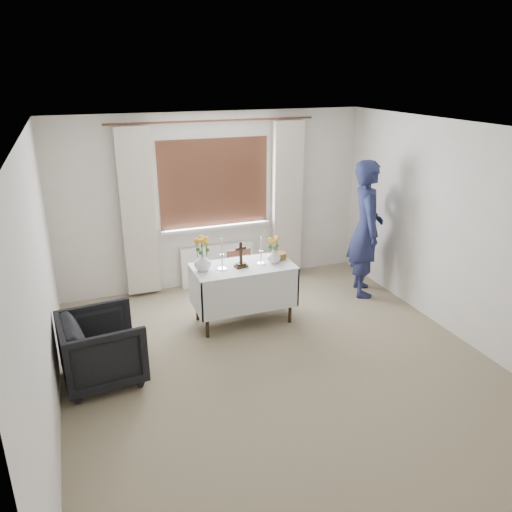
{
  "coord_description": "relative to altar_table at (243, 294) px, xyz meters",
  "views": [
    {
      "loc": [
        -1.88,
        -4.25,
        3.03
      ],
      "look_at": [
        0.06,
        0.94,
        0.95
      ],
      "focal_mm": 35.0,
      "sensor_mm": 36.0,
      "label": 1
    }
  ],
  "objects": [
    {
      "name": "candlestick_right",
      "position": [
        0.23,
        -0.02,
        0.56
      ],
      "size": [
        0.13,
        0.13,
        0.35
      ],
      "primitive_type": null,
      "rotation": [
        0.0,
        0.0,
        0.39
      ],
      "color": "silver",
      "rests_on": "altar_table"
    },
    {
      "name": "armchair",
      "position": [
        -1.76,
        -0.7,
        -0.02
      ],
      "size": [
        0.87,
        0.85,
        0.73
      ],
      "primitive_type": "imported",
      "rotation": [
        0.0,
        0.0,
        1.67
      ],
      "color": "black",
      "rests_on": "ground"
    },
    {
      "name": "person",
      "position": [
        1.89,
        0.25,
        0.57
      ],
      "size": [
        0.67,
        0.81,
        1.91
      ],
      "primitive_type": "imported",
      "rotation": [
        0.0,
        0.0,
        1.22
      ],
      "color": "navy",
      "rests_on": "ground"
    },
    {
      "name": "candlestick_left",
      "position": [
        -0.27,
        -0.02,
        0.58
      ],
      "size": [
        0.15,
        0.15,
        0.39
      ],
      "primitive_type": null,
      "rotation": [
        0.0,
        0.0,
        -0.4
      ],
      "color": "silver",
      "rests_on": "altar_table"
    },
    {
      "name": "wooden_chair",
      "position": [
        0.14,
        0.38,
        0.01
      ],
      "size": [
        0.39,
        0.39,
        0.79
      ],
      "primitive_type": null,
      "rotation": [
        0.0,
        0.0,
        0.07
      ],
      "color": "#562E1D",
      "rests_on": "ground"
    },
    {
      "name": "wooden_cross",
      "position": [
        -0.04,
        -0.04,
        0.54
      ],
      "size": [
        0.17,
        0.13,
        0.32
      ],
      "primitive_type": null,
      "rotation": [
        0.0,
        0.0,
        0.16
      ],
      "color": "black",
      "rests_on": "altar_table"
    },
    {
      "name": "wicker_basket",
      "position": [
        0.5,
        0.08,
        0.42
      ],
      "size": [
        0.25,
        0.25,
        0.08
      ],
      "primitive_type": "cylinder",
      "rotation": [
        0.0,
        0.0,
        -0.19
      ],
      "color": "olive",
      "rests_on": "altar_table"
    },
    {
      "name": "flower_vase_right",
      "position": [
        0.39,
        -0.04,
        0.47
      ],
      "size": [
        0.22,
        0.22,
        0.18
      ],
      "primitive_type": "imported",
      "rotation": [
        0.0,
        0.0,
        0.39
      ],
      "color": "white",
      "rests_on": "altar_table"
    },
    {
      "name": "altar_table",
      "position": [
        0.0,
        0.0,
        0.0
      ],
      "size": [
        1.24,
        0.64,
        0.76
      ],
      "primitive_type": "cube",
      "color": "silver",
      "rests_on": "ground"
    },
    {
      "name": "ground",
      "position": [
        0.04,
        -1.14,
        -0.38
      ],
      "size": [
        5.0,
        5.0,
        0.0
      ],
      "primitive_type": "plane",
      "color": "gray",
      "rests_on": "ground"
    },
    {
      "name": "radiator",
      "position": [
        0.04,
        1.28,
        -0.08
      ],
      "size": [
        1.1,
        0.1,
        0.6
      ],
      "primitive_type": "cube",
      "color": "white",
      "rests_on": "ground"
    },
    {
      "name": "flower_vase_left",
      "position": [
        -0.5,
        0.03,
        0.49
      ],
      "size": [
        0.22,
        0.22,
        0.22
      ],
      "primitive_type": "imported",
      "rotation": [
        0.0,
        0.0,
        0.05
      ],
      "color": "white",
      "rests_on": "altar_table"
    }
  ]
}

